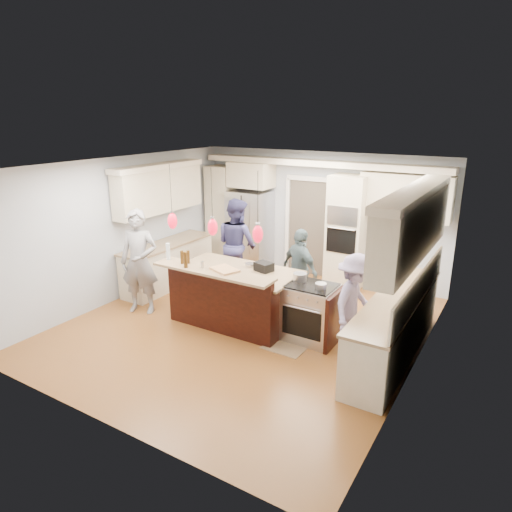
{
  "coord_description": "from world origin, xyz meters",
  "views": [
    {
      "loc": [
        3.8,
        -5.93,
        3.46
      ],
      "look_at": [
        0.0,
        0.35,
        1.15
      ],
      "focal_mm": 32.0,
      "sensor_mm": 36.0,
      "label": 1
    }
  ],
  "objects_px": {
    "refrigerator": "(250,230)",
    "kitchen_island": "(235,295)",
    "person_bar_end": "(139,262)",
    "person_far_left": "(237,244)",
    "island_range": "(312,313)"
  },
  "relations": [
    {
      "from": "kitchen_island",
      "to": "person_far_left",
      "type": "height_order",
      "value": "person_far_left"
    },
    {
      "from": "kitchen_island",
      "to": "person_far_left",
      "type": "distance_m",
      "value": 1.66
    },
    {
      "from": "island_range",
      "to": "person_far_left",
      "type": "relative_size",
      "value": 0.49
    },
    {
      "from": "kitchen_island",
      "to": "person_bar_end",
      "type": "relative_size",
      "value": 1.12
    },
    {
      "from": "refrigerator",
      "to": "kitchen_island",
      "type": "bearing_deg",
      "value": -63.12
    },
    {
      "from": "island_range",
      "to": "person_bar_end",
      "type": "relative_size",
      "value": 0.49
    },
    {
      "from": "refrigerator",
      "to": "person_bar_end",
      "type": "distance_m",
      "value": 3.11
    },
    {
      "from": "island_range",
      "to": "person_bar_end",
      "type": "height_order",
      "value": "person_bar_end"
    },
    {
      "from": "island_range",
      "to": "refrigerator",
      "type": "bearing_deg",
      "value": 137.41
    },
    {
      "from": "island_range",
      "to": "person_far_left",
      "type": "distance_m",
      "value": 2.64
    },
    {
      "from": "kitchen_island",
      "to": "person_bar_end",
      "type": "bearing_deg",
      "value": -162.74
    },
    {
      "from": "person_bar_end",
      "to": "person_far_left",
      "type": "xyz_separation_m",
      "value": [
        0.83,
        1.88,
        -0.01
      ]
    },
    {
      "from": "island_range",
      "to": "person_bar_end",
      "type": "distance_m",
      "value": 3.18
    },
    {
      "from": "refrigerator",
      "to": "person_far_left",
      "type": "xyz_separation_m",
      "value": [
        0.45,
        -1.21,
        0.03
      ]
    },
    {
      "from": "refrigerator",
      "to": "person_far_left",
      "type": "relative_size",
      "value": 0.97
    }
  ]
}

